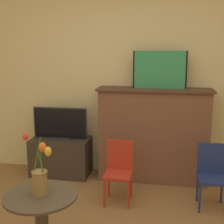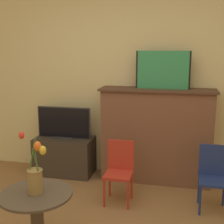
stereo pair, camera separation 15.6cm
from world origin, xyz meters
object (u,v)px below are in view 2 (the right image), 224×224
Objects in this scene: chair_blue at (213,174)px; vase_tulips at (35,175)px; chair_red at (119,168)px; painting at (163,70)px; tv_monitor at (64,123)px.

vase_tulips is (-1.44, -1.13, 0.33)m from chair_blue.
chair_red is 1.00× the size of chair_blue.
vase_tulips is (-0.85, -1.74, -0.70)m from painting.
painting is at bearing 134.08° from chair_blue.
tv_monitor is at bearing 103.96° from vase_tulips.
vase_tulips reaches higher than chair_red.
chair_blue is at bearing 38.10° from vase_tulips.
chair_blue is 1.39× the size of vase_tulips.
painting is 0.90× the size of tv_monitor.
vase_tulips is at bearing -76.04° from tv_monitor.
vase_tulips is at bearing -141.90° from chair_blue.
chair_red is (0.87, -0.61, -0.32)m from tv_monitor.
chair_blue is 1.86m from vase_tulips.
tv_monitor is 1.07× the size of chair_blue.
tv_monitor is 1.11m from chair_red.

